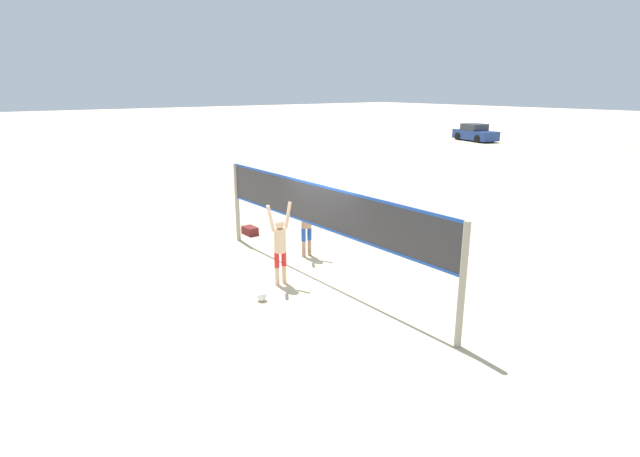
{
  "coord_description": "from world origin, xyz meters",
  "views": [
    {
      "loc": [
        9.05,
        -6.94,
        4.57
      ],
      "look_at": [
        0.0,
        0.0,
        1.3
      ],
      "focal_mm": 28.0,
      "sensor_mm": 36.0,
      "label": 1
    }
  ],
  "objects": [
    {
      "name": "player_blocker",
      "position": [
        -1.62,
        0.78,
        1.06
      ],
      "size": [
        0.28,
        0.69,
        2.02
      ],
      "rotation": [
        0.0,
        0.0,
        -1.57
      ],
      "color": "tan",
      "rests_on": "ground_plane"
    },
    {
      "name": "volleyball_net",
      "position": [
        0.0,
        0.0,
        1.66
      ],
      "size": [
        8.36,
        0.13,
        2.36
      ],
      "color": "gray",
      "rests_on": "ground_plane"
    },
    {
      "name": "ground_plane",
      "position": [
        0.0,
        0.0,
        0.0
      ],
      "size": [
        200.0,
        200.0,
        0.0
      ],
      "primitive_type": "plane",
      "color": "beige"
    },
    {
      "name": "player_spiker",
      "position": [
        -0.34,
        -0.92,
        1.03
      ],
      "size": [
        0.28,
        0.68,
        1.98
      ],
      "rotation": [
        0.0,
        0.0,
        1.57
      ],
      "color": "beige",
      "rests_on": "ground_plane"
    },
    {
      "name": "parked_car_near",
      "position": [
        -17.33,
        30.13,
        0.65
      ],
      "size": [
        4.32,
        2.63,
        1.45
      ],
      "rotation": [
        0.0,
        0.0,
        -0.23
      ],
      "color": "navy",
      "rests_on": "ground_plane"
    },
    {
      "name": "gear_bag",
      "position": [
        -4.43,
        0.58,
        0.12
      ],
      "size": [
        0.53,
        0.34,
        0.25
      ],
      "color": "maroon",
      "rests_on": "ground_plane"
    },
    {
      "name": "volleyball",
      "position": [
        0.22,
        -1.79,
        0.11
      ],
      "size": [
        0.22,
        0.22,
        0.22
      ],
      "color": "white",
      "rests_on": "ground_plane"
    }
  ]
}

